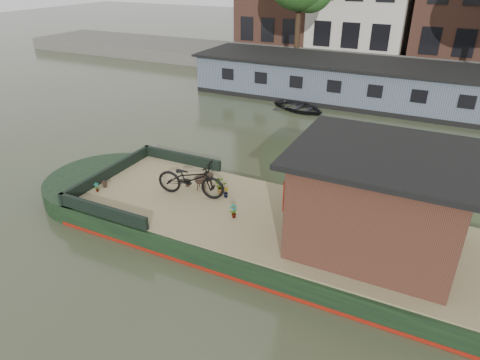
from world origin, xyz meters
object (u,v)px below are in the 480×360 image
at_px(brazier_front, 200,183).
at_px(cabin, 378,199).
at_px(bicycle, 191,179).
at_px(potted_plant_a, 234,211).
at_px(brazier_rear, 208,181).
at_px(dinghy, 300,105).

bearing_deg(brazier_front, cabin, -6.36).
relative_size(bicycle, brazier_front, 5.33).
relative_size(cabin, bicycle, 1.97).
bearing_deg(potted_plant_a, bicycle, 161.40).
relative_size(bicycle, brazier_rear, 4.98).
bearing_deg(potted_plant_a, brazier_front, 148.60).
bearing_deg(bicycle, brazier_front, -13.75).
distance_m(brazier_front, dinghy, 10.59).
xyz_separation_m(bicycle, brazier_rear, (0.17, 0.67, -0.33)).
distance_m(cabin, potted_plant_a, 3.67).
relative_size(cabin, brazier_front, 10.50).
relative_size(potted_plant_a, dinghy, 0.14).
xyz_separation_m(potted_plant_a, brazier_front, (-1.63, 1.00, -0.01)).
xyz_separation_m(bicycle, dinghy, (-0.47, 11.00, -0.89)).
bearing_deg(brazier_front, dinghy, 92.73).
relative_size(brazier_front, brazier_rear, 0.94).
height_order(cabin, bicycle, cabin).
height_order(cabin, brazier_front, cabin).
distance_m(bicycle, dinghy, 11.04).
bearing_deg(brazier_rear, bicycle, -103.90).
bearing_deg(dinghy, potted_plant_a, -149.04).
xyz_separation_m(potted_plant_a, brazier_rear, (-1.50, 1.23, 0.00)).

